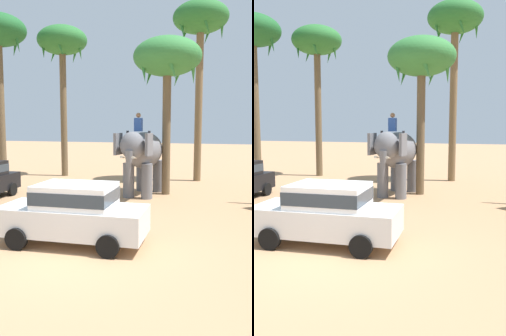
# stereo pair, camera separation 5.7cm
# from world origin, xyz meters

# --- Properties ---
(ground_plane) EXTENTS (120.00, 120.00, 0.00)m
(ground_plane) POSITION_xyz_m (0.00, 0.00, 0.00)
(ground_plane) COLOR tan
(car_sedan_foreground) EXTENTS (4.22, 2.11, 1.70)m
(car_sedan_foreground) POSITION_xyz_m (-0.31, 0.71, 0.93)
(car_sedan_foreground) COLOR white
(car_sedan_foreground) RESTS_ON ground
(elephant_with_mahout) EXTENTS (1.76, 3.91, 3.88)m
(elephant_with_mahout) POSITION_xyz_m (-0.38, 8.07, 1.99)
(elephant_with_mahout) COLOR slate
(elephant_with_mahout) RESTS_ON ground
(palm_tree_behind_elephant) EXTENTS (3.20, 3.20, 9.66)m
(palm_tree_behind_elephant) POSITION_xyz_m (-7.12, 13.04, 8.41)
(palm_tree_behind_elephant) COLOR brown
(palm_tree_behind_elephant) RESTS_ON ground
(palm_tree_near_hut) EXTENTS (3.20, 3.20, 10.42)m
(palm_tree_near_hut) POSITION_xyz_m (1.55, 13.52, 9.09)
(palm_tree_near_hut) COLOR brown
(palm_tree_near_hut) RESTS_ON ground
(palm_tree_left_of_road) EXTENTS (3.20, 3.20, 7.41)m
(palm_tree_left_of_road) POSITION_xyz_m (0.62, 8.73, 6.32)
(palm_tree_left_of_road) COLOR brown
(palm_tree_left_of_road) RESTS_ON ground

